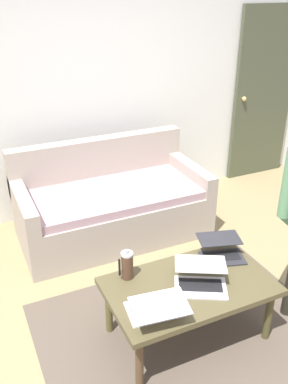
# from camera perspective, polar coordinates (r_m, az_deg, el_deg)

# --- Properties ---
(ground_plane) EXTENTS (7.68, 7.68, 0.00)m
(ground_plane) POSITION_cam_1_polar(r_m,az_deg,el_deg) (3.21, 5.83, -18.34)
(ground_plane) COLOR #8D7C53
(area_rug) EXTENTS (2.03, 1.78, 0.01)m
(area_rug) POSITION_cam_1_polar(r_m,az_deg,el_deg) (3.14, 6.72, -19.58)
(area_rug) COLOR brown
(area_rug) RESTS_ON ground_plane
(back_wall) EXTENTS (7.04, 0.11, 2.70)m
(back_wall) POSITION_cam_1_polar(r_m,az_deg,el_deg) (4.40, -8.29, 14.32)
(back_wall) COLOR silver
(back_wall) RESTS_ON ground_plane
(interior_door) EXTENTS (0.82, 0.09, 2.05)m
(interior_door) POSITION_cam_1_polar(r_m,az_deg,el_deg) (5.46, 15.76, 12.47)
(interior_door) COLOR #464A35
(interior_door) RESTS_ON ground_plane
(couch) EXTENTS (1.78, 0.90, 0.88)m
(couch) POSITION_cam_1_polar(r_m,az_deg,el_deg) (4.14, -4.44, -1.71)
(couch) COLOR #A49789
(couch) RESTS_ON ground_plane
(coffee_table) EXTENTS (1.11, 0.66, 0.45)m
(coffee_table) POSITION_cam_1_polar(r_m,az_deg,el_deg) (2.94, 6.11, -12.94)
(coffee_table) COLOR brown
(coffee_table) RESTS_ON ground_plane
(laptop_left) EXTENTS (0.45, 0.45, 0.13)m
(laptop_left) POSITION_cam_1_polar(r_m,az_deg,el_deg) (2.88, 7.63, -11.56)
(laptop_left) COLOR silver
(laptop_left) RESTS_ON coffee_table
(laptop_center) EXTENTS (0.38, 0.38, 0.11)m
(laptop_center) POSITION_cam_1_polar(r_m,az_deg,el_deg) (3.18, 10.36, -7.83)
(laptop_center) COLOR #28282D
(laptop_center) RESTS_ON coffee_table
(laptop_right) EXTENTS (0.37, 0.36, 0.14)m
(laptop_right) POSITION_cam_1_polar(r_m,az_deg,el_deg) (2.64, 1.65, -15.37)
(laptop_right) COLOR silver
(laptop_right) RESTS_ON coffee_table
(french_press) EXTENTS (0.10, 0.08, 0.23)m
(french_press) POSITION_cam_1_polar(r_m,az_deg,el_deg) (2.89, -2.29, -9.81)
(french_press) COLOR #4C3323
(french_press) RESTS_ON coffee_table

